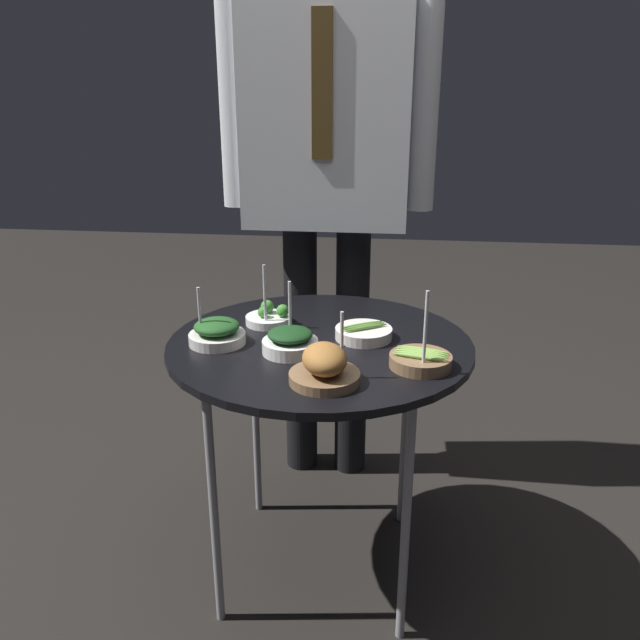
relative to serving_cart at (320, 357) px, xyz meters
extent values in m
plane|color=black|center=(0.00, 0.00, -0.59)|extent=(8.00, 8.00, 0.00)
cylinder|color=black|center=(0.00, 0.00, 0.03)|extent=(0.70, 0.70, 0.02)
cylinder|color=gray|center=(0.21, -0.21, -0.29)|extent=(0.02, 0.02, 0.62)
cylinder|color=gray|center=(-0.21, -0.21, -0.29)|extent=(0.02, 0.02, 0.62)
cylinder|color=gray|center=(0.21, 0.21, -0.29)|extent=(0.02, 0.02, 0.62)
cylinder|color=gray|center=(-0.21, 0.21, -0.29)|extent=(0.02, 0.02, 0.62)
cylinder|color=brown|center=(0.22, -0.12, 0.05)|extent=(0.13, 0.13, 0.03)
ellipsoid|color=#7AA847|center=(0.23, -0.10, 0.07)|extent=(0.11, 0.03, 0.01)
ellipsoid|color=#7AA847|center=(0.23, -0.11, 0.07)|extent=(0.11, 0.03, 0.01)
ellipsoid|color=#7AA847|center=(0.22, -0.12, 0.07)|extent=(0.11, 0.03, 0.01)
ellipsoid|color=#7AA847|center=(0.22, -0.13, 0.07)|extent=(0.11, 0.03, 0.01)
ellipsoid|color=#7AA847|center=(0.22, -0.14, 0.07)|extent=(0.11, 0.03, 0.01)
cylinder|color=silver|center=(0.23, -0.16, 0.13)|extent=(0.01, 0.01, 0.17)
cylinder|color=white|center=(-0.14, 0.10, 0.05)|extent=(0.11, 0.11, 0.02)
sphere|color=#387F2D|center=(-0.10, 0.09, 0.08)|extent=(0.03, 0.03, 0.03)
sphere|color=#387F2D|center=(-0.15, 0.12, 0.08)|extent=(0.03, 0.03, 0.03)
sphere|color=#387F2D|center=(-0.15, 0.08, 0.07)|extent=(0.03, 0.03, 0.03)
cylinder|color=silver|center=(-0.14, 0.06, 0.12)|extent=(0.01, 0.01, 0.16)
cylinder|color=brown|center=(0.04, -0.22, 0.05)|extent=(0.14, 0.14, 0.02)
ellipsoid|color=#93602D|center=(0.04, -0.22, 0.09)|extent=(0.11, 0.13, 0.06)
cylinder|color=silver|center=(0.07, -0.20, 0.11)|extent=(0.01, 0.01, 0.14)
cylinder|color=white|center=(-0.06, -0.08, 0.06)|extent=(0.12, 0.12, 0.03)
ellipsoid|color=#143816|center=(-0.06, -0.08, 0.08)|extent=(0.10, 0.10, 0.03)
cylinder|color=silver|center=(-0.06, -0.05, 0.12)|extent=(0.01, 0.01, 0.15)
cylinder|color=silver|center=(-0.23, -0.05, 0.05)|extent=(0.13, 0.13, 0.02)
ellipsoid|color=#1E4C1E|center=(-0.23, -0.05, 0.08)|extent=(0.10, 0.10, 0.03)
cylinder|color=silver|center=(-0.26, -0.06, 0.11)|extent=(0.01, 0.01, 0.13)
cylinder|color=silver|center=(0.10, 0.03, 0.05)|extent=(0.13, 0.13, 0.03)
ellipsoid|color=#5B8938|center=(0.10, 0.02, 0.07)|extent=(0.10, 0.07, 0.01)
ellipsoid|color=#5B8938|center=(0.10, 0.03, 0.07)|extent=(0.10, 0.07, 0.01)
ellipsoid|color=#5B8938|center=(0.09, 0.03, 0.07)|extent=(0.10, 0.07, 0.01)
cylinder|color=black|center=(-0.12, 0.47, -0.19)|extent=(0.10, 0.10, 0.81)
cylinder|color=black|center=(0.04, 0.47, -0.19)|extent=(0.10, 0.10, 0.81)
cube|color=silver|center=(-0.04, 0.47, 0.52)|extent=(0.46, 0.22, 0.61)
cube|color=#4C3819|center=(-0.04, 0.36, 0.60)|extent=(0.05, 0.01, 0.37)
cylinder|color=silver|center=(-0.30, 0.47, 0.55)|extent=(0.07, 0.07, 0.56)
cylinder|color=silver|center=(0.23, 0.47, 0.55)|extent=(0.07, 0.07, 0.56)
camera|label=1|loc=(0.16, -1.32, 0.57)|focal=35.00mm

